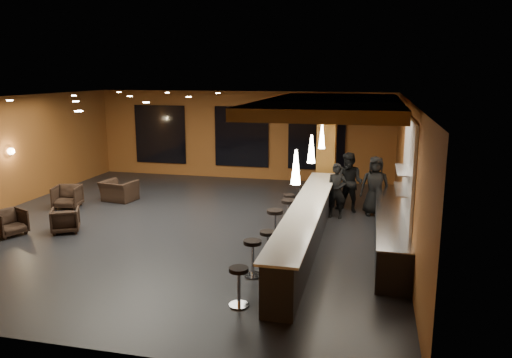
% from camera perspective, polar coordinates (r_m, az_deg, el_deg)
% --- Properties ---
extents(floor, '(12.00, 13.00, 0.10)m').
position_cam_1_polar(floor, '(14.37, -8.28, -5.29)').
color(floor, black).
rests_on(floor, ground).
extents(ceiling, '(12.00, 13.00, 0.10)m').
position_cam_1_polar(ceiling, '(13.75, -8.74, 9.19)').
color(ceiling, black).
extents(wall_back, '(12.00, 0.10, 3.50)m').
position_cam_1_polar(wall_back, '(20.11, -1.58, 5.04)').
color(wall_back, brown).
rests_on(wall_back, floor).
extents(wall_front, '(12.00, 0.10, 3.50)m').
position_cam_1_polar(wall_front, '(8.40, -25.29, -6.12)').
color(wall_front, brown).
rests_on(wall_front, floor).
extents(wall_right, '(0.10, 13.00, 3.50)m').
position_cam_1_polar(wall_right, '(13.00, 17.11, 0.63)').
color(wall_right, brown).
rests_on(wall_right, floor).
extents(wood_soffit, '(3.60, 8.00, 0.28)m').
position_cam_1_polar(wood_soffit, '(13.81, 8.68, 8.41)').
color(wood_soffit, '#A36E2F').
rests_on(wood_soffit, ceiling).
extents(window_left, '(2.20, 0.06, 2.40)m').
position_cam_1_polar(window_left, '(21.18, -10.89, 5.04)').
color(window_left, black).
rests_on(window_left, wall_back).
extents(window_center, '(2.20, 0.06, 2.40)m').
position_cam_1_polar(window_center, '(20.01, -1.66, 4.86)').
color(window_center, black).
rests_on(window_center, wall_back).
extents(window_right, '(2.20, 0.06, 2.40)m').
position_cam_1_polar(window_right, '(19.46, 6.93, 4.57)').
color(window_right, black).
rests_on(window_right, wall_back).
extents(tile_backsplash, '(0.06, 3.20, 2.40)m').
position_cam_1_polar(tile_backsplash, '(11.97, 17.05, 0.91)').
color(tile_backsplash, white).
rests_on(tile_backsplash, wall_right).
extents(bar_counter, '(0.60, 8.00, 1.00)m').
position_cam_1_polar(bar_counter, '(12.39, 5.86, -5.40)').
color(bar_counter, black).
rests_on(bar_counter, floor).
extents(bar_top, '(0.78, 8.10, 0.05)m').
position_cam_1_polar(bar_top, '(12.25, 5.91, -3.06)').
color(bar_top, white).
rests_on(bar_top, bar_counter).
extents(prep_counter, '(0.70, 6.00, 0.86)m').
position_cam_1_polar(prep_counter, '(12.81, 15.09, -5.50)').
color(prep_counter, black).
rests_on(prep_counter, floor).
extents(prep_top, '(0.72, 6.00, 0.03)m').
position_cam_1_polar(prep_top, '(12.69, 15.21, -3.54)').
color(prep_top, silver).
rests_on(prep_top, prep_counter).
extents(wall_shelf_lower, '(0.30, 1.50, 0.03)m').
position_cam_1_polar(wall_shelf_lower, '(11.85, 16.31, -1.14)').
color(wall_shelf_lower, silver).
rests_on(wall_shelf_lower, wall_right).
extents(wall_shelf_upper, '(0.30, 1.50, 0.03)m').
position_cam_1_polar(wall_shelf_upper, '(11.75, 16.44, 1.00)').
color(wall_shelf_upper, silver).
rests_on(wall_shelf_upper, wall_right).
extents(column, '(0.60, 0.60, 3.50)m').
position_cam_1_polar(column, '(16.58, 8.05, 3.42)').
color(column, brown).
rests_on(column, floor).
extents(wall_sconce, '(0.22, 0.22, 0.22)m').
position_cam_1_polar(wall_sconce, '(17.38, -26.21, 2.86)').
color(wall_sconce, '#FFE5B2').
rests_on(wall_sconce, wall_left).
extents(pendant_0, '(0.20, 0.20, 0.70)m').
position_cam_1_polar(pendant_0, '(10.02, 4.58, 1.35)').
color(pendant_0, white).
rests_on(pendant_0, wood_soffit).
extents(pendant_1, '(0.20, 0.20, 0.70)m').
position_cam_1_polar(pendant_1, '(12.46, 6.35, 3.42)').
color(pendant_1, white).
rests_on(pendant_1, wood_soffit).
extents(pendant_2, '(0.20, 0.20, 0.70)m').
position_cam_1_polar(pendant_2, '(14.93, 7.54, 4.81)').
color(pendant_2, white).
rests_on(pendant_2, wood_soffit).
extents(staff_a, '(0.64, 0.47, 1.63)m').
position_cam_1_polar(staff_a, '(14.80, 9.18, -1.35)').
color(staff_a, black).
rests_on(staff_a, floor).
extents(staff_b, '(1.10, 1.00, 1.84)m').
position_cam_1_polar(staff_b, '(15.50, 10.62, -0.39)').
color(staff_b, black).
rests_on(staff_b, floor).
extents(staff_c, '(0.92, 0.64, 1.79)m').
position_cam_1_polar(staff_c, '(15.31, 13.44, -0.77)').
color(staff_c, black).
rests_on(staff_c, floor).
extents(armchair_a, '(0.98, 0.96, 0.68)m').
position_cam_1_polar(armchair_a, '(14.69, -26.36, -4.49)').
color(armchair_a, black).
rests_on(armchair_a, floor).
extents(armchair_b, '(0.96, 0.96, 0.65)m').
position_cam_1_polar(armchair_b, '(14.38, -20.96, -4.41)').
color(armchair_b, black).
rests_on(armchair_b, floor).
extents(armchair_c, '(0.93, 0.94, 0.72)m').
position_cam_1_polar(armchair_c, '(16.88, -20.76, -1.91)').
color(armchair_c, black).
rests_on(armchair_c, floor).
extents(armchair_d, '(1.19, 1.08, 0.68)m').
position_cam_1_polar(armchair_d, '(17.27, -15.40, -1.31)').
color(armchair_d, black).
rests_on(armchair_d, floor).
extents(bar_stool_0, '(0.38, 0.38, 0.75)m').
position_cam_1_polar(bar_stool_0, '(9.28, -1.98, -11.62)').
color(bar_stool_0, silver).
rests_on(bar_stool_0, floor).
extents(bar_stool_1, '(0.40, 0.40, 0.79)m').
position_cam_1_polar(bar_stool_1, '(10.54, -0.39, -8.49)').
color(bar_stool_1, silver).
rests_on(bar_stool_1, floor).
extents(bar_stool_2, '(0.37, 0.37, 0.72)m').
position_cam_1_polar(bar_stool_2, '(11.33, 1.31, -7.24)').
color(bar_stool_2, silver).
rests_on(bar_stool_2, floor).
extents(bar_stool_3, '(0.43, 0.43, 0.84)m').
position_cam_1_polar(bar_stool_3, '(12.58, 2.17, -4.89)').
color(bar_stool_3, silver).
rests_on(bar_stool_3, floor).
extents(bar_stool_4, '(0.42, 0.42, 0.83)m').
position_cam_1_polar(bar_stool_4, '(13.64, 3.73, -3.60)').
color(bar_stool_4, silver).
rests_on(bar_stool_4, floor).
extents(bar_stool_5, '(0.37, 0.37, 0.73)m').
position_cam_1_polar(bar_stool_5, '(14.66, 3.82, -2.75)').
color(bar_stool_5, silver).
rests_on(bar_stool_5, floor).
extents(bar_stool_6, '(0.39, 0.39, 0.77)m').
position_cam_1_polar(bar_stool_6, '(15.77, 5.06, -1.62)').
color(bar_stool_6, silver).
rests_on(bar_stool_6, floor).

